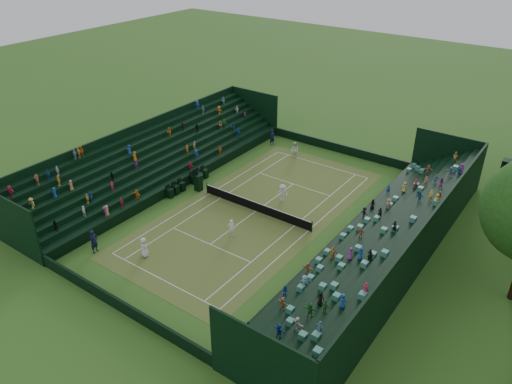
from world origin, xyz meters
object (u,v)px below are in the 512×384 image
player_near_west (144,247)px  player_far_east (282,192)px  player_far_west (295,150)px  tennis_net (256,206)px  player_near_east (232,228)px  umpire_chair (198,180)px

player_near_west → player_far_east: player_near_west is taller
player_near_west → player_far_west: 22.31m
player_near_west → tennis_net: bearing=-96.9°
player_near_east → player_near_west: bearing=23.9°
player_near_east → player_far_west: 16.60m
player_far_east → umpire_chair: bearing=-171.4°
player_near_west → player_near_east: bearing=-112.2°
player_far_west → player_near_west: bearing=-76.1°
tennis_net → player_far_east: size_ratio=6.95×
umpire_chair → player_near_east: 8.73m
tennis_net → player_far_west: (-3.16, 11.70, 0.39)m
player_far_east → player_far_west: bearing=101.4°
player_near_west → player_far_east: (3.96, 13.67, -0.01)m
umpire_chair → player_near_east: size_ratio=1.54×
tennis_net → player_near_east: player_near_east is taller
player_far_west → player_near_east: bearing=-62.8°
player_near_east → player_far_east: (0.15, 7.50, 0.03)m
umpire_chair → player_near_west: umpire_chair is taller
player_far_east → player_near_west: bearing=-119.6°
tennis_net → player_far_east: bearing=74.6°
player_far_west → player_far_east: 9.53m
player_near_west → player_far_west: (-0.05, 22.31, 0.06)m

